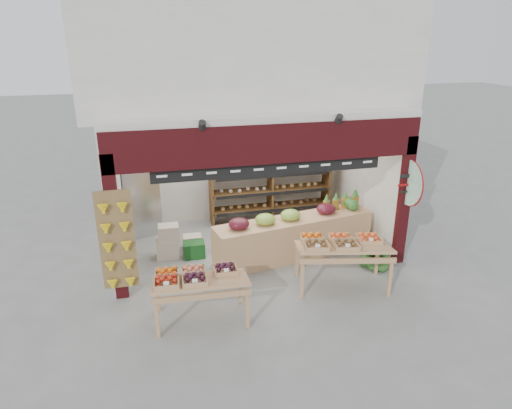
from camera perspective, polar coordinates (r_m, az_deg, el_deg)
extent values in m
plane|color=slate|center=(9.86, 0.03, -6.18)|extent=(60.00, 60.00, 0.00)
cube|color=silver|center=(11.42, -2.79, 5.66)|extent=(5.76, 0.18, 3.00)
cube|color=silver|center=(9.62, -17.22, 1.83)|extent=(0.18, 3.38, 3.00)
cube|color=silver|center=(10.80, 13.78, 4.19)|extent=(0.18, 3.38, 3.00)
cube|color=silver|center=(9.49, -0.87, 12.21)|extent=(5.76, 3.38, 0.12)
cube|color=silver|center=(10.46, -2.38, 19.26)|extent=(6.36, 4.60, 2.40)
cube|color=black|center=(7.99, 1.89, 7.61)|extent=(5.70, 0.14, 0.70)
cube|color=black|center=(8.13, -17.22, -2.95)|extent=(0.22, 0.14, 2.65)
cube|color=black|center=(9.48, 18.00, 0.34)|extent=(0.22, 0.14, 2.65)
cube|color=black|center=(8.13, 1.80, 4.57)|extent=(4.20, 0.05, 0.26)
cylinder|color=white|center=(8.16, 2.36, 6.43)|extent=(0.34, 0.05, 0.34)
cube|color=olive|center=(8.12, -16.98, -4.32)|extent=(0.60, 0.04, 1.80)
cylinder|color=#C1F2D4|center=(9.28, 18.57, 2.61)|extent=(0.04, 0.90, 0.90)
cylinder|color=maroon|center=(9.26, 18.65, 2.57)|extent=(0.01, 0.92, 0.92)
cube|color=brown|center=(11.08, -5.61, 1.27)|extent=(0.05, 0.50, 1.58)
cube|color=brown|center=(11.38, 1.80, 1.88)|extent=(0.05, 0.50, 1.58)
cube|color=brown|center=(11.85, 8.73, 2.42)|extent=(0.05, 0.50, 1.58)
cube|color=brown|center=(11.53, 1.77, -0.22)|extent=(2.97, 0.50, 0.04)
cube|color=brown|center=(11.38, 1.80, 1.88)|extent=(2.97, 0.50, 0.04)
cube|color=brown|center=(11.24, 1.82, 4.03)|extent=(2.97, 0.50, 0.04)
cube|color=brown|center=(11.15, 1.84, 5.74)|extent=(2.97, 0.50, 0.04)
cone|color=olive|center=(10.85, -4.23, 6.05)|extent=(0.32, 0.32, 0.28)
cone|color=olive|center=(10.97, -1.15, 6.25)|extent=(0.32, 0.32, 0.28)
cone|color=olive|center=(11.11, 1.85, 6.44)|extent=(0.32, 0.32, 0.28)
cone|color=olive|center=(11.28, 4.78, 6.60)|extent=(0.32, 0.32, 0.28)
cone|color=olive|center=(11.49, 7.61, 6.74)|extent=(0.32, 0.32, 0.28)
cube|color=silver|center=(10.91, -14.52, 1.52)|extent=(0.98, 0.98, 2.00)
cube|color=beige|center=(9.82, -11.01, -5.43)|extent=(0.47, 0.37, 0.40)
cube|color=beige|center=(9.67, -10.86, -3.47)|extent=(0.43, 0.34, 0.33)
cube|color=#124516|center=(9.76, -7.74, -5.61)|extent=(0.45, 0.34, 0.33)
cube|color=beige|center=(10.13, -7.93, -4.68)|extent=(0.41, 0.32, 0.31)
cube|color=tan|center=(9.62, 4.74, -4.15)|extent=(3.49, 1.25, 0.86)
ellipsoid|color=#59141E|center=(8.92, -2.15, -2.45)|extent=(0.42, 0.38, 0.23)
ellipsoid|color=#8CB23F|center=(9.13, 1.17, -1.87)|extent=(0.42, 0.38, 0.23)
ellipsoid|color=#8CB23F|center=(9.37, 4.33, -1.32)|extent=(0.42, 0.38, 0.23)
ellipsoid|color=#59141E|center=(9.78, 8.75, -0.54)|extent=(0.42, 0.38, 0.23)
cylinder|color=olive|center=(9.94, 8.78, -0.14)|extent=(0.15, 0.15, 0.22)
cylinder|color=olive|center=(10.06, 9.92, 0.06)|extent=(0.15, 0.15, 0.22)
cylinder|color=olive|center=(10.19, 11.03, 0.25)|extent=(0.15, 0.15, 0.22)
cylinder|color=olive|center=(10.32, 12.12, 0.44)|extent=(0.15, 0.15, 0.22)
cylinder|color=olive|center=(10.35, 12.33, 0.48)|extent=(0.15, 0.15, 0.22)
cube|color=tan|center=(7.49, -6.98, -9.45)|extent=(1.58, 0.95, 0.23)
cube|color=tan|center=(7.40, -12.26, -13.97)|extent=(0.06, 0.06, 0.62)
cube|color=tan|center=(7.45, -1.08, -13.15)|extent=(0.06, 0.06, 0.62)
cube|color=tan|center=(8.02, -12.16, -10.98)|extent=(0.06, 0.06, 0.62)
cube|color=tan|center=(8.07, -1.96, -10.26)|extent=(0.06, 0.06, 0.62)
cube|color=tan|center=(8.51, 10.81, -5.22)|extent=(1.86, 1.29, 0.25)
cube|color=tan|center=(8.23, 5.76, -9.40)|extent=(0.07, 0.07, 0.69)
cube|color=tan|center=(8.56, 16.38, -8.96)|extent=(0.07, 0.07, 0.69)
cube|color=tan|center=(8.95, 5.14, -6.75)|extent=(0.07, 0.07, 0.69)
cube|color=tan|center=(9.25, 14.90, -6.45)|extent=(0.07, 0.07, 0.69)
sphere|color=#194A18|center=(9.46, 14.42, -7.23)|extent=(0.27, 0.27, 0.27)
sphere|color=#194A18|center=(9.59, 15.94, -6.99)|extent=(0.27, 0.27, 0.27)
sphere|color=#194A18|center=(9.68, 13.64, -6.49)|extent=(0.27, 0.27, 0.27)
sphere|color=#194A18|center=(9.81, 15.13, -6.26)|extent=(0.27, 0.27, 0.27)
sphere|color=#194A18|center=(9.53, 14.91, -5.46)|extent=(0.27, 0.27, 0.27)
sphere|color=#194A18|center=(9.45, 15.46, -7.36)|extent=(0.27, 0.27, 0.27)
sphere|color=#194A18|center=(9.53, 13.52, -6.94)|extent=(0.27, 0.27, 0.27)
sphere|color=#194A18|center=(9.59, 13.71, -5.16)|extent=(0.27, 0.27, 0.27)
sphere|color=#194A18|center=(9.74, 15.69, -6.50)|extent=(0.27, 0.27, 0.27)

